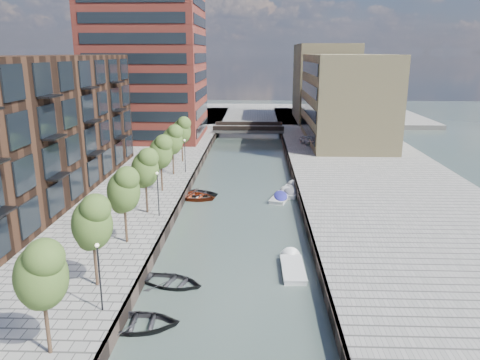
# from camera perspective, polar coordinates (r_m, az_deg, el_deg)

# --- Properties ---
(water) EXTENTS (300.00, 300.00, 0.00)m
(water) POSITION_cam_1_polar(r_m,az_deg,el_deg) (57.71, 0.46, -0.07)
(water) COLOR #38473F
(water) RESTS_ON ground
(quay_right) EXTENTS (20.00, 140.00, 1.00)m
(quay_right) POSITION_cam_1_polar(r_m,az_deg,el_deg) (59.34, 16.09, 0.25)
(quay_right) COLOR gray
(quay_right) RESTS_ON ground
(quay_wall_left) EXTENTS (0.25, 140.00, 1.00)m
(quay_wall_left) POSITION_cam_1_polar(r_m,az_deg,el_deg) (58.07, -5.57, 0.46)
(quay_wall_left) COLOR #332823
(quay_wall_left) RESTS_ON ground
(quay_wall_right) EXTENTS (0.25, 140.00, 1.00)m
(quay_wall_right) POSITION_cam_1_polar(r_m,az_deg,el_deg) (57.74, 6.52, 0.35)
(quay_wall_right) COLOR #332823
(quay_wall_right) RESTS_ON ground
(far_closure) EXTENTS (80.00, 40.00, 1.00)m
(far_closure) POSITION_cam_1_polar(r_m,az_deg,el_deg) (116.58, 1.32, 8.00)
(far_closure) COLOR gray
(far_closure) RESTS_ON ground
(apartment_block) EXTENTS (8.00, 38.00, 14.00)m
(apartment_block) POSITION_cam_1_polar(r_m,az_deg,el_deg) (51.00, -23.09, 5.86)
(apartment_block) COLOR black
(apartment_block) RESTS_ON quay_left
(tower) EXTENTS (18.00, 18.00, 30.00)m
(tower) POSITION_cam_1_polar(r_m,az_deg,el_deg) (82.75, -11.29, 15.50)
(tower) COLOR #9C392D
(tower) RESTS_ON quay_left
(tan_block_near) EXTENTS (12.00, 25.00, 14.00)m
(tan_block_near) POSITION_cam_1_polar(r_m,az_deg,el_deg) (79.29, 12.75, 9.65)
(tan_block_near) COLOR tan
(tan_block_near) RESTS_ON quay_right
(tan_block_far) EXTENTS (12.00, 20.00, 16.00)m
(tan_block_far) POSITION_cam_1_polar(r_m,az_deg,el_deg) (104.82, 10.21, 11.61)
(tan_block_far) COLOR tan
(tan_block_far) RESTS_ON quay_right
(bridge) EXTENTS (13.00, 6.00, 1.30)m
(bridge) POSITION_cam_1_polar(r_m,az_deg,el_deg) (88.74, 1.06, 6.28)
(bridge) COLOR gray
(bridge) RESTS_ON ground
(tree_0) EXTENTS (2.50, 2.50, 5.95)m
(tree_0) POSITION_cam_1_polar(r_m,az_deg,el_deg) (24.22, -23.12, -10.36)
(tree_0) COLOR #382619
(tree_0) RESTS_ON quay_left
(tree_1) EXTENTS (2.50, 2.50, 5.95)m
(tree_1) POSITION_cam_1_polar(r_m,az_deg,el_deg) (30.17, -17.61, -4.77)
(tree_1) COLOR #382619
(tree_1) RESTS_ON quay_left
(tree_2) EXTENTS (2.50, 2.50, 5.95)m
(tree_2) POSITION_cam_1_polar(r_m,az_deg,el_deg) (36.50, -14.02, -1.04)
(tree_2) COLOR #382619
(tree_2) RESTS_ON quay_left
(tree_3) EXTENTS (2.50, 2.50, 5.95)m
(tree_3) POSITION_cam_1_polar(r_m,az_deg,el_deg) (43.03, -11.51, 1.57)
(tree_3) COLOR #382619
(tree_3) RESTS_ON quay_left
(tree_4) EXTENTS (2.50, 2.50, 5.95)m
(tree_4) POSITION_cam_1_polar(r_m,az_deg,el_deg) (49.70, -9.67, 3.49)
(tree_4) COLOR #382619
(tree_4) RESTS_ON quay_left
(tree_5) EXTENTS (2.50, 2.50, 5.95)m
(tree_5) POSITION_cam_1_polar(r_m,az_deg,el_deg) (56.44, -8.25, 4.95)
(tree_5) COLOR #382619
(tree_5) RESTS_ON quay_left
(tree_6) EXTENTS (2.50, 2.50, 5.95)m
(tree_6) POSITION_cam_1_polar(r_m,az_deg,el_deg) (63.24, -7.14, 6.09)
(tree_6) COLOR #382619
(tree_6) RESTS_ON quay_left
(lamp_0) EXTENTS (0.24, 0.24, 4.12)m
(lamp_0) POSITION_cam_1_polar(r_m,az_deg,el_deg) (27.82, -16.80, -10.44)
(lamp_0) COLOR black
(lamp_0) RESTS_ON quay_left
(lamp_1) EXTENTS (0.24, 0.24, 4.12)m
(lamp_1) POSITION_cam_1_polar(r_m,az_deg,el_deg) (42.26, -9.98, -1.12)
(lamp_1) COLOR black
(lamp_1) RESTS_ON quay_left
(lamp_2) EXTENTS (0.24, 0.24, 4.12)m
(lamp_2) POSITION_cam_1_polar(r_m,az_deg,el_deg) (57.53, -6.74, 3.38)
(lamp_2) COLOR black
(lamp_2) RESTS_ON quay_left
(sloop_0) EXTENTS (5.08, 3.77, 1.01)m
(sloop_0) POSITION_cam_1_polar(r_m,az_deg,el_deg) (28.79, -12.33, -17.17)
(sloop_0) COLOR black
(sloop_0) RESTS_ON ground
(sloop_1) EXTENTS (5.01, 4.21, 0.89)m
(sloop_1) POSITION_cam_1_polar(r_m,az_deg,el_deg) (32.92, -8.21, -12.55)
(sloop_1) COLOR black
(sloop_1) RESTS_ON ground
(sloop_2) EXTENTS (5.97, 4.97, 1.07)m
(sloop_2) POSITION_cam_1_polar(r_m,az_deg,el_deg) (50.76, -5.75, -2.32)
(sloop_2) COLOR maroon
(sloop_2) RESTS_ON ground
(sloop_3) EXTENTS (5.00, 4.19, 0.89)m
(sloop_3) POSITION_cam_1_polar(r_m,az_deg,el_deg) (51.23, -5.80, -2.15)
(sloop_3) COLOR #B7B7B5
(sloop_3) RESTS_ON ground
(sloop_4) EXTENTS (5.33, 4.18, 1.00)m
(sloop_4) POSITION_cam_1_polar(r_m,az_deg,el_deg) (51.84, -5.26, -1.93)
(sloop_4) COLOR black
(sloop_4) RESTS_ON ground
(motorboat_2) EXTENTS (1.69, 4.67, 1.55)m
(motorboat_2) POSITION_cam_1_polar(r_m,az_deg,el_deg) (35.07, 6.38, -10.48)
(motorboat_2) COLOR silver
(motorboat_2) RESTS_ON ground
(motorboat_3) EXTENTS (2.77, 4.79, 1.51)m
(motorboat_3) POSITION_cam_1_polar(r_m,az_deg,el_deg) (50.87, 5.08, -2.04)
(motorboat_3) COLOR #B7B7B5
(motorboat_3) RESTS_ON ground
(motorboat_4) EXTENTS (2.60, 5.10, 1.62)m
(motorboat_4) POSITION_cam_1_polar(r_m,az_deg,el_deg) (53.09, 6.24, -1.32)
(motorboat_4) COLOR #B8B8B6
(motorboat_4) RESTS_ON ground
(car) EXTENTS (2.54, 4.04, 1.28)m
(car) POSITION_cam_1_polar(r_m,az_deg,el_deg) (76.47, 8.22, 4.85)
(car) COLOR silver
(car) RESTS_ON quay_right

